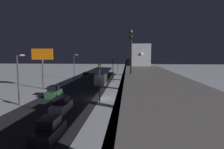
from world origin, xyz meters
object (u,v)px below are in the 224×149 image
object	(u,v)px
traffic_light_mid	(113,67)
commercial_billboard	(42,58)
sedan_black	(49,130)
sedan_green	(54,92)
sedan_green_2	(86,76)
sedan_silver	(61,106)
box_truck	(101,79)
subway_train	(134,54)
traffic_light_far	(118,63)
rail_signal	(131,44)
traffic_light_near	(100,78)

from	to	relation	value
traffic_light_mid	commercial_billboard	bearing A→B (deg)	39.21
sedan_black	commercial_billboard	bearing A→B (deg)	115.74
sedan_green	sedan_black	xyz separation A→B (m)	(-6.40, 16.92, 0.01)
sedan_black	sedan_green	bearing A→B (deg)	110.72
sedan_green_2	sedan_black	bearing A→B (deg)	98.33
sedan_green_2	sedan_silver	bearing A→B (deg)	97.37
sedan_silver	traffic_light_mid	bearing A→B (deg)	80.54
box_truck	commercial_billboard	world-z (taller)	commercial_billboard
subway_train	box_truck	world-z (taller)	subway_train
traffic_light_mid	traffic_light_far	world-z (taller)	same
rail_signal	subway_train	bearing A→B (deg)	-92.05
traffic_light_near	traffic_light_mid	xyz separation A→B (m)	(0.00, -24.90, 0.00)
sedan_green_2	box_truck	bearing A→B (deg)	119.00
traffic_light_mid	sedan_green_2	bearing A→B (deg)	-38.35
sedan_green_2	commercial_billboard	size ratio (longest dim) A/B	0.46
rail_signal	commercial_billboard	distance (m)	30.08
sedan_green	traffic_light_mid	bearing A→B (deg)	-115.56
box_truck	traffic_light_near	xyz separation A→B (m)	(-2.70, 20.35, 2.85)
traffic_light_far	sedan_green	bearing A→B (deg)	78.16
subway_train	traffic_light_near	xyz separation A→B (m)	(6.16, 38.49, -3.44)
rail_signal	sedan_black	world-z (taller)	rail_signal
rail_signal	sedan_silver	xyz separation A→B (m)	(9.11, -6.96, -7.79)
sedan_green_2	traffic_light_near	xyz separation A→B (m)	(-9.30, 32.25, 3.40)
subway_train	traffic_light_near	size ratio (longest dim) A/B	11.57
sedan_green	commercial_billboard	size ratio (longest dim) A/B	0.46
rail_signal	sedan_green	world-z (taller)	rail_signal
sedan_green_2	traffic_light_far	distance (m)	20.14
sedan_black	traffic_light_mid	xyz separation A→B (m)	(-2.90, -36.36, 3.40)
traffic_light_far	traffic_light_mid	bearing A→B (deg)	90.00
sedan_black	box_truck	xyz separation A→B (m)	(-0.20, -31.82, 0.55)
sedan_black	traffic_light_far	bearing A→B (deg)	87.29
sedan_black	box_truck	world-z (taller)	box_truck
commercial_billboard	rail_signal	bearing A→B (deg)	129.44
sedan_green_2	commercial_billboard	bearing A→B (deg)	74.49
sedan_silver	traffic_light_near	world-z (taller)	traffic_light_near
traffic_light_mid	commercial_billboard	size ratio (longest dim) A/B	0.72
sedan_black	sedan_green_2	xyz separation A→B (m)	(6.40, -43.72, 0.00)
subway_train	commercial_billboard	bearing A→B (deg)	50.83
traffic_light_far	sedan_black	bearing A→B (deg)	87.29
sedan_green_2	traffic_light_far	size ratio (longest dim) A/B	0.64
commercial_billboard	sedan_silver	bearing A→B (deg)	121.55
box_truck	commercial_billboard	bearing A→B (deg)	31.80
traffic_light_near	sedan_green_2	bearing A→B (deg)	-73.92
sedan_green	sedan_black	size ratio (longest dim) A/B	0.93
subway_train	commercial_billboard	xyz separation A→B (m)	(20.82, 25.56, -0.81)
sedan_green_2	box_truck	xyz separation A→B (m)	(-6.60, 11.91, 0.55)
sedan_green	sedan_black	world-z (taller)	same
sedan_silver	subway_train	bearing A→B (deg)	75.43
commercial_billboard	traffic_light_near	bearing A→B (deg)	138.60
sedan_green	sedan_black	bearing A→B (deg)	110.72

